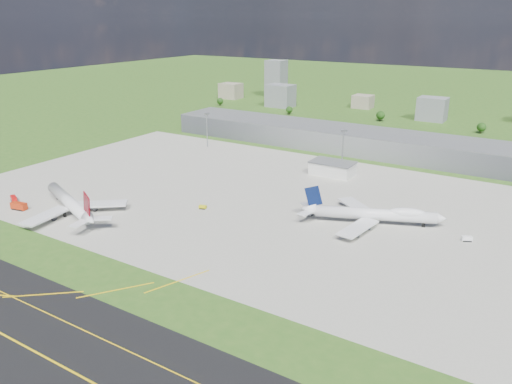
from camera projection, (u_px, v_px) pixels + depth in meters
The scene contains 23 objects.
ground at pixel (347, 155), 360.13m from camera, with size 1400.00×1400.00×0.00m, color #305A1C.
taxiway at pixel (22, 345), 152.20m from camera, with size 1400.00×60.00×0.06m, color black.
apron at pixel (287, 203), 267.16m from camera, with size 360.00×190.00×0.08m, color #9A968C.
terminal at pixel (356, 140), 369.61m from camera, with size 300.00×42.00×15.00m, color slate.
ops_building at pixel (332, 169), 313.82m from camera, with size 26.00×16.00×8.00m, color silver.
mast_west at pixel (207, 124), 376.10m from camera, with size 3.50×2.00×25.90m.
mast_center at pixel (343, 143), 321.23m from camera, with size 3.50×2.00×25.90m.
airliner_red_twin at pixel (71, 204), 252.26m from camera, with size 66.19×50.09×18.97m.
airliner_blue_quad at pixel (375, 214), 239.01m from camera, with size 65.58×49.94×17.93m.
fire_truck at pixel (19, 206), 257.61m from camera, with size 9.11×4.80×3.81m.
crash_tender at pixel (14, 199), 269.36m from camera, with size 6.13×4.45×2.97m.
tug_yellow at pixel (203, 207), 258.99m from camera, with size 4.29×3.21×1.88m.
van_white_near at pixel (311, 213), 251.14m from camera, with size 2.51×5.01×2.50m.
van_white_far at pixel (467, 239), 221.68m from camera, with size 4.94×3.96×2.34m.
bldg_far_w at pixel (231, 91), 602.80m from camera, with size 24.00×20.00×18.00m, color gray.
bldg_w at pixel (280, 96), 545.90m from camera, with size 28.00×22.00×24.00m, color slate.
bldg_cw at pixel (363, 102), 539.65m from camera, with size 20.00×18.00×14.00m, color gray.
bldg_c at pixel (432, 109), 474.42m from camera, with size 26.00×20.00×22.00m, color slate.
bldg_tall_w at pixel (276, 79), 610.49m from camera, with size 22.00×20.00×44.00m, color slate.
tree_far_w at pixel (220, 101), 554.12m from camera, with size 7.20×7.20×8.80m.
tree_w at pixel (289, 110), 505.33m from camera, with size 6.75×6.75×8.25m.
tree_c at pixel (380, 115), 472.11m from camera, with size 8.10×8.10×9.90m.
tree_e at pixel (481, 127), 423.32m from camera, with size 7.65×7.65×9.35m.
Camera 1 is at (128.25, -180.64, 94.99)m, focal length 35.00 mm.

